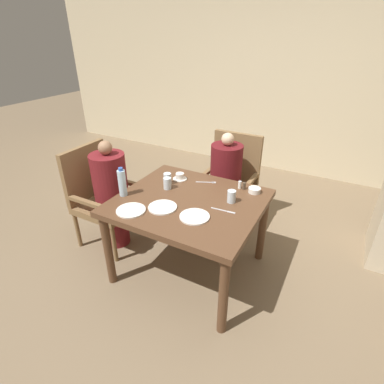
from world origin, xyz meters
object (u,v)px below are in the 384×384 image
object	(u,v)px
chair_left_side	(101,194)
plate_main_left	(131,210)
plate_dessert_center	(163,207)
plate_main_right	(195,217)
teacup_with_saucer	(180,177)
bowl_small	(254,190)
chair_far_side	(231,178)
diner_in_left_chair	(112,194)
water_bottle	(122,183)
glass_tall_far	(167,179)
glass_tall_mid	(231,196)
glass_tall_near	(167,183)
diner_in_far_chair	(225,182)

from	to	relation	value
chair_left_side	plate_main_left	size ratio (longest dim) A/B	4.43
plate_main_left	plate_dessert_center	bearing A→B (deg)	39.16
plate_main_right	teacup_with_saucer	xyz separation A→B (m)	(-0.42, 0.50, 0.02)
plate_main_right	plate_dessert_center	world-z (taller)	same
chair_left_side	bowl_small	xyz separation A→B (m)	(1.42, 0.38, 0.22)
chair_far_side	chair_left_side	bearing A→B (deg)	-136.87
diner_in_left_chair	water_bottle	xyz separation A→B (m)	(0.32, -0.19, 0.28)
plate_main_left	glass_tall_far	bearing A→B (deg)	90.21
glass_tall_mid	glass_tall_near	bearing A→B (deg)	-175.31
diner_in_far_chair	plate_main_left	xyz separation A→B (m)	(-0.31, -1.14, 0.18)
plate_main_left	water_bottle	world-z (taller)	water_bottle
diner_in_far_chair	chair_left_side	bearing A→B (deg)	-141.90
diner_in_left_chair	glass_tall_far	world-z (taller)	diner_in_left_chair
chair_far_side	plate_dessert_center	bearing A→B (deg)	-96.10
diner_in_left_chair	plate_main_left	world-z (taller)	diner_in_left_chair
plate_dessert_center	glass_tall_far	size ratio (longest dim) A/B	2.22
plate_dessert_center	glass_tall_mid	distance (m)	0.55
diner_in_left_chair	glass_tall_far	xyz separation A→B (m)	(0.53, 0.17, 0.22)
chair_far_side	plate_main_left	distance (m)	1.34
diner_in_left_chair	teacup_with_saucer	size ratio (longest dim) A/B	8.44
plate_main_left	glass_tall_near	xyz separation A→B (m)	(0.05, 0.44, 0.04)
teacup_with_saucer	chair_left_side	bearing A→B (deg)	-157.90
plate_main_left	glass_tall_mid	distance (m)	0.79
water_bottle	plate_main_left	bearing A→B (deg)	-38.73
chair_left_side	glass_tall_near	distance (m)	0.78
chair_far_side	glass_tall_near	bearing A→B (deg)	-107.23
glass_tall_far	bowl_small	bearing A→B (deg)	16.13
plate_main_right	glass_tall_mid	bearing A→B (deg)	65.58
diner_in_left_chair	glass_tall_near	bearing A→B (deg)	8.57
plate_main_left	glass_tall_mid	size ratio (longest dim) A/B	2.22
water_bottle	glass_tall_far	xyz separation A→B (m)	(0.21, 0.35, -0.07)
chair_left_side	teacup_with_saucer	distance (m)	0.83
plate_main_left	diner_in_left_chair	bearing A→B (deg)	146.31
diner_in_left_chair	diner_in_far_chair	bearing A→B (deg)	42.78
plate_main_left	glass_tall_near	bearing A→B (deg)	84.01
chair_far_side	teacup_with_saucer	xyz separation A→B (m)	(-0.26, -0.63, 0.23)
chair_left_side	bowl_small	bearing A→B (deg)	14.96
chair_far_side	teacup_with_saucer	size ratio (longest dim) A/B	7.66
diner_in_left_chair	plate_main_left	bearing A→B (deg)	-33.69
plate_dessert_center	plate_main_left	bearing A→B (deg)	-140.84
glass_tall_far	chair_left_side	bearing A→B (deg)	-166.32
chair_far_side	teacup_with_saucer	world-z (taller)	chair_far_side
plate_main_left	water_bottle	xyz separation A→B (m)	(-0.21, 0.17, 0.11)
chair_left_side	plate_main_right	xyz separation A→B (m)	(1.16, -0.20, 0.21)
chair_left_side	chair_far_side	world-z (taller)	same
teacup_with_saucer	bowl_small	world-z (taller)	teacup_with_saucer
bowl_small	glass_tall_near	world-z (taller)	glass_tall_near
teacup_with_saucer	glass_tall_mid	size ratio (longest dim) A/B	1.29
diner_in_far_chair	teacup_with_saucer	world-z (taller)	diner_in_far_chair
diner_in_left_chair	glass_tall_mid	bearing A→B (deg)	6.65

